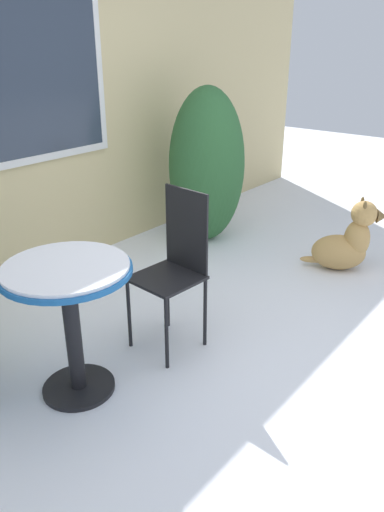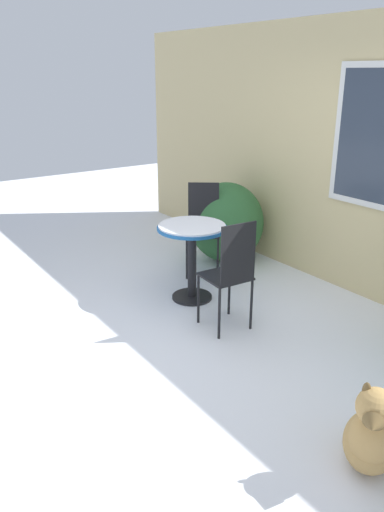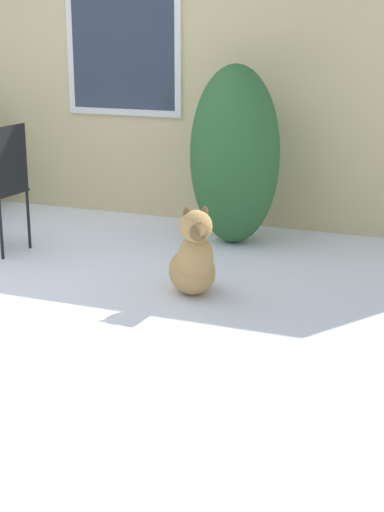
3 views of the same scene
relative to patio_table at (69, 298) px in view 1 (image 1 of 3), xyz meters
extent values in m
plane|color=white|center=(0.93, -0.69, -0.60)|extent=(16.00, 16.00, 0.00)
cube|color=#D1BC84|center=(0.93, 1.51, 0.77)|extent=(8.00, 0.06, 2.73)
cube|color=silver|center=(1.04, 1.46, 1.03)|extent=(1.16, 0.04, 1.34)
cube|color=#2D3847|center=(1.04, 1.45, 1.03)|extent=(1.04, 0.01, 1.22)
ellipsoid|color=#2D6033|center=(2.34, 0.87, 0.14)|extent=(0.75, 0.71, 1.48)
cylinder|color=black|center=(0.00, 0.00, -0.59)|extent=(0.41, 0.41, 0.03)
cylinder|color=black|center=(0.00, 0.00, -0.22)|extent=(0.09, 0.09, 0.72)
cylinder|color=#195699|center=(0.00, 0.00, 0.16)|extent=(0.69, 0.69, 0.03)
cylinder|color=white|center=(0.00, 0.00, 0.18)|extent=(0.66, 0.66, 0.02)
cube|color=black|center=(0.66, -0.10, -0.11)|extent=(0.41, 0.41, 0.02)
cube|color=black|center=(0.84, -0.12, 0.17)|extent=(0.04, 0.35, 0.53)
cylinder|color=black|center=(0.50, 0.08, -0.36)|extent=(0.02, 0.02, 0.48)
cylinder|color=black|center=(0.47, -0.26, -0.36)|extent=(0.02, 0.02, 0.48)
cylinder|color=black|center=(0.84, 0.06, -0.36)|extent=(0.02, 0.02, 0.48)
cylinder|color=black|center=(0.82, -0.29, -0.36)|extent=(0.02, 0.02, 0.48)
ellipsoid|color=tan|center=(2.50, -0.46, -0.45)|extent=(0.51, 0.56, 0.30)
ellipsoid|color=tan|center=(2.57, -0.58, -0.32)|extent=(0.32, 0.31, 0.33)
sphere|color=tan|center=(2.59, -0.61, -0.09)|extent=(0.22, 0.22, 0.22)
cone|color=brown|center=(2.66, -0.73, -0.10)|extent=(0.14, 0.13, 0.12)
ellipsoid|color=brown|center=(2.53, -0.62, -0.01)|extent=(0.06, 0.05, 0.10)
ellipsoid|color=brown|center=(2.63, -0.56, -0.01)|extent=(0.06, 0.05, 0.10)
ellipsoid|color=tan|center=(2.39, -0.28, -0.53)|extent=(0.17, 0.22, 0.06)
camera|label=1|loc=(-1.40, -1.98, 1.27)|focal=35.00mm
camera|label=2|loc=(3.84, -2.70, 1.61)|focal=35.00mm
camera|label=3|loc=(4.42, -5.21, 1.19)|focal=55.00mm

